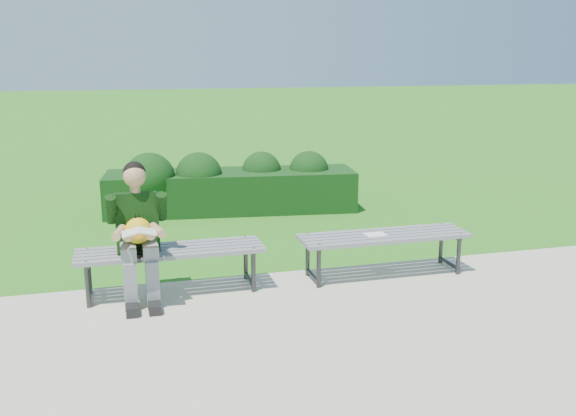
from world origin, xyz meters
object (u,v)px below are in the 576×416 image
Objects in this scene: bench_left at (171,254)px; seated_boy at (138,229)px; hedge at (226,185)px; paper_sheet at (375,234)px; bench_right at (384,239)px.

seated_boy is at bearing -162.34° from bench_left.
hedge is 17.12× the size of paper_sheet.
seated_boy is 5.94× the size of paper_sheet.
bench_left is at bearing 178.39° from paper_sheet.
hedge is at bearing 106.46° from paper_sheet.
bench_right is at bearing 0.00° from paper_sheet.
bench_left is at bearing 178.46° from bench_right.
bench_right is (2.21, -0.06, 0.00)m from bench_left.
paper_sheet is at bearing -73.54° from hedge.
hedge is 2.88× the size of seated_boy.
paper_sheet is at bearing -1.61° from bench_left.
hedge reaches higher than bench_left.
hedge is 2.11× the size of bench_left.
seated_boy is at bearing -179.18° from bench_right.
bench_left is 2.12m from paper_sheet.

